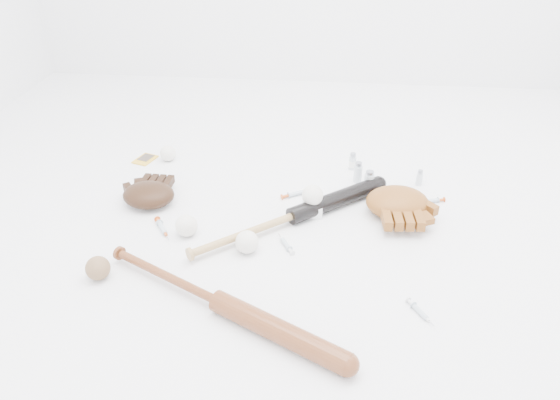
# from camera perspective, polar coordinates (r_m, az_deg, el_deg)

# --- Properties ---
(bat_dark) EXTENTS (0.70, 0.59, 0.06)m
(bat_dark) POSITION_cam_1_polar(r_m,az_deg,el_deg) (1.92, 1.35, -1.66)
(bat_dark) COLOR black
(bat_dark) RESTS_ON ground
(bat_wood) EXTENTS (0.80, 0.46, 0.06)m
(bat_wood) POSITION_cam_1_polar(r_m,az_deg,el_deg) (1.58, -6.44, -10.50)
(bat_wood) COLOR brown
(bat_wood) RESTS_ON ground
(glove_dark) EXTENTS (0.24, 0.24, 0.08)m
(glove_dark) POSITION_cam_1_polar(r_m,az_deg,el_deg) (2.08, -13.57, 0.56)
(glove_dark) COLOR black
(glove_dark) RESTS_ON ground
(glove_tan) EXTENTS (0.29, 0.29, 0.10)m
(glove_tan) POSITION_cam_1_polar(r_m,az_deg,el_deg) (2.01, 12.16, -0.20)
(glove_tan) COLOR brown
(glove_tan) RESTS_ON ground
(trading_card) EXTENTS (0.10, 0.12, 0.01)m
(trading_card) POSITION_cam_1_polar(r_m,az_deg,el_deg) (2.42, -13.91, 4.14)
(trading_card) COLOR gold
(trading_card) RESTS_ON ground
(pedestal) EXTENTS (0.08, 0.08, 0.04)m
(pedestal) POSITION_cam_1_polar(r_m,az_deg,el_deg) (1.98, 3.36, -0.95)
(pedestal) COLOR white
(pedestal) RESTS_ON ground
(baseball_on_pedestal) EXTENTS (0.08, 0.08, 0.08)m
(baseball_on_pedestal) POSITION_cam_1_polar(r_m,az_deg,el_deg) (1.95, 3.41, 0.50)
(baseball_on_pedestal) COLOR white
(baseball_on_pedestal) RESTS_ON pedestal
(baseball_left) EXTENTS (0.08, 0.08, 0.08)m
(baseball_left) POSITION_cam_1_polar(r_m,az_deg,el_deg) (1.88, -9.75, -2.66)
(baseball_left) COLOR white
(baseball_left) RESTS_ON ground
(baseball_upper) EXTENTS (0.07, 0.07, 0.07)m
(baseball_upper) POSITION_cam_1_polar(r_m,az_deg,el_deg) (2.38, -11.63, 4.79)
(baseball_upper) COLOR white
(baseball_upper) RESTS_ON ground
(baseball_mid) EXTENTS (0.08, 0.08, 0.08)m
(baseball_mid) POSITION_cam_1_polar(r_m,az_deg,el_deg) (1.78, -3.47, -4.41)
(baseball_mid) COLOR white
(baseball_mid) RESTS_ON ground
(baseball_aged) EXTENTS (0.08, 0.08, 0.08)m
(baseball_aged) POSITION_cam_1_polar(r_m,az_deg,el_deg) (1.76, -18.50, -6.77)
(baseball_aged) COLOR brown
(baseball_aged) RESTS_ON ground
(syringe_0) EXTENTS (0.11, 0.14, 0.02)m
(syringe_0) POSITION_cam_1_polar(r_m,az_deg,el_deg) (1.94, -12.19, -2.90)
(syringe_0) COLOR #ADBCC6
(syringe_0) RESTS_ON ground
(syringe_1) EXTENTS (0.08, 0.13, 0.02)m
(syringe_1) POSITION_cam_1_polar(r_m,az_deg,el_deg) (1.82, 0.61, -4.63)
(syringe_1) COLOR #ADBCC6
(syringe_1) RESTS_ON ground
(syringe_2) EXTENTS (0.14, 0.10, 0.02)m
(syringe_2) POSITION_cam_1_polar(r_m,az_deg,el_deg) (2.09, 1.74, 0.68)
(syringe_2) COLOR #ADBCC6
(syringe_2) RESTS_ON ground
(syringe_3) EXTENTS (0.09, 0.12, 0.02)m
(syringe_3) POSITION_cam_1_polar(r_m,az_deg,el_deg) (1.62, 14.41, -11.24)
(syringe_3) COLOR #ADBCC6
(syringe_3) RESTS_ON ground
(syringe_4) EXTENTS (0.14, 0.06, 0.02)m
(syringe_4) POSITION_cam_1_polar(r_m,az_deg,el_deg) (2.12, 15.43, -0.08)
(syringe_4) COLOR #ADBCC6
(syringe_4) RESTS_ON ground
(vial_0) EXTENTS (0.02, 0.02, 0.06)m
(vial_0) POSITION_cam_1_polar(r_m,az_deg,el_deg) (2.22, 14.38, 2.29)
(vial_0) COLOR silver
(vial_0) RESTS_ON ground
(vial_1) EXTENTS (0.03, 0.03, 0.07)m
(vial_1) POSITION_cam_1_polar(r_m,az_deg,el_deg) (2.28, 7.59, 4.04)
(vial_1) COLOR silver
(vial_1) RESTS_ON ground
(vial_2) EXTENTS (0.03, 0.03, 0.09)m
(vial_2) POSITION_cam_1_polar(r_m,az_deg,el_deg) (2.19, 8.15, 2.91)
(vial_2) COLOR silver
(vial_2) RESTS_ON ground
(vial_3) EXTENTS (0.04, 0.04, 0.09)m
(vial_3) POSITION_cam_1_polar(r_m,az_deg,el_deg) (2.12, 9.28, 1.92)
(vial_3) COLOR silver
(vial_3) RESTS_ON ground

